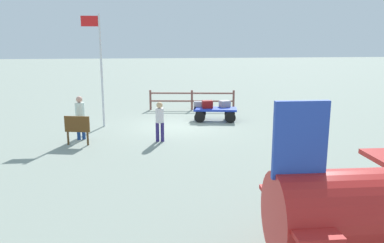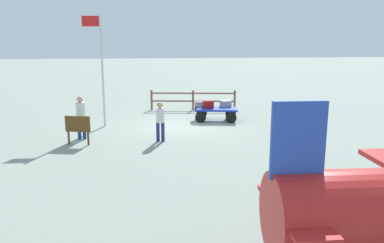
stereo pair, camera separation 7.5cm
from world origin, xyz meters
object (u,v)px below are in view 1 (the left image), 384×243
Objects in this scene: suitcase_dark at (199,104)px; flagpole at (100,63)px; worker_lead at (160,119)px; suitcase_maroon at (207,104)px; luggage_cart at (215,112)px; signboard at (77,126)px; worker_trailing at (80,114)px; suitcase_tan at (225,104)px.

flagpole reaches higher than suitcase_dark.
suitcase_maroon is at bearing -122.84° from worker_lead.
suitcase_dark is 4.77m from worker_lead.
luggage_cart is 1.98× the size of signboard.
worker_trailing is (6.06, 3.09, 0.62)m from luggage_cart.
flagpole reaches higher than luggage_cart.
worker_lead is at bearing 50.16° from suitcase_tan.
signboard is (6.05, 3.93, 0.29)m from luggage_cart.
signboard is at bearing 35.26° from suitcase_maroon.
flagpole is (-0.58, -2.40, 1.88)m from worker_trailing.
luggage_cart is 0.53m from suitcase_maroon.
worker_trailing is 0.35× the size of flagpole.
suitcase_dark is 0.99× the size of suitcase_tan.
signboard reaches higher than suitcase_tan.
suitcase_dark is at bearing -49.17° from suitcase_maroon.
suitcase_dark is 5.37m from flagpole.
flagpole is 3.97m from signboard.
flagpole reaches higher than worker_trailing.
flagpole is at bearing -49.33° from worker_lead.
suitcase_dark is 6.94m from signboard.
signboard is at bearing 32.81° from suitcase_tan.
flagpole is (2.63, -3.07, 2.02)m from worker_lead.
luggage_cart is 4.74m from worker_lead.
signboard is at bearing 39.90° from suitcase_dark.
signboard reaches higher than luggage_cart.
signboard is (3.21, 0.18, -0.20)m from worker_lead.
worker_lead is at bearing 63.67° from suitcase_dark.
luggage_cart is 0.44× the size of flagpole.
suitcase_tan is 7.47m from worker_trailing.
worker_lead reaches higher than signboard.
suitcase_tan is at bearing -129.84° from worker_lead.
suitcase_tan is at bearing -149.38° from luggage_cart.
luggage_cart is 7.22m from signboard.
signboard is (-0.01, 0.84, -0.33)m from worker_trailing.
suitcase_tan is 0.35× the size of worker_lead.
signboard is at bearing 3.14° from worker_lead.
worker_lead reaches higher than luggage_cart.
suitcase_maroon is at bearing 130.83° from suitcase_dark.
suitcase_maroon is 0.91× the size of suitcase_tan.
flagpole is at bearing -100.03° from signboard.
flagpole is (4.75, 1.21, 2.19)m from suitcase_dark.
suitcase_tan is at bearing -152.68° from worker_trailing.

